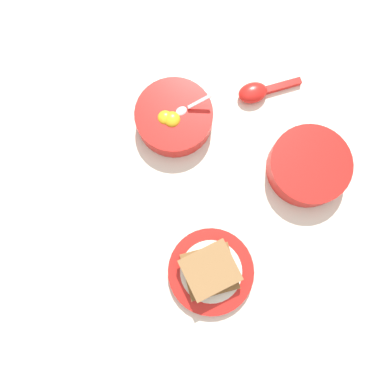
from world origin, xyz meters
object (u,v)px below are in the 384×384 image
Objects in this scene: egg_bowl at (174,117)px; toast_plate at (211,271)px; toast_sandwich at (210,271)px; soup_spoon at (258,92)px; congee_bowl at (309,166)px.

toast_plate is at bearing 71.34° from egg_bowl.
soup_spoon is (-0.30, -0.27, -0.02)m from toast_sandwich.
egg_bowl is 0.33m from toast_sandwich.
toast_sandwich is 0.30m from congee_bowl.
congee_bowl is at bearing 87.76° from soup_spoon.
toast_plate is 1.03× the size of congee_bowl.
toast_plate is at bearing 117.32° from toast_sandwich.
toast_sandwich is 0.82× the size of soup_spoon.
toast_plate is 1.17× the size of soup_spoon.
soup_spoon is (-0.19, 0.04, -0.01)m from egg_bowl.
toast_sandwich reaches higher than toast_plate.
soup_spoon is 0.20m from congee_bowl.
toast_plate is 0.40m from soup_spoon.
egg_bowl is 1.12× the size of soup_spoon.
toast_sandwich is at bearing 13.67° from congee_bowl.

